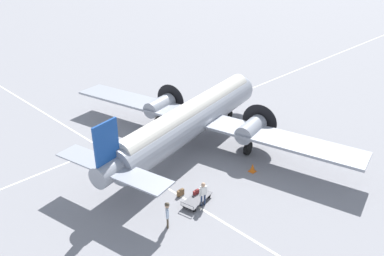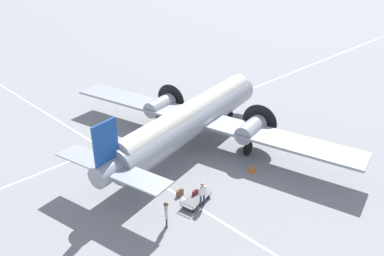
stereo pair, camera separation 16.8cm
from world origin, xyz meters
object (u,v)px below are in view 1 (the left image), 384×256
Objects in this scene: traffic_cone at (253,168)px; suitcase_upright_spare at (181,193)px; airliner_main at (195,117)px; passenger_boarding at (203,192)px; suitcase_near_door at (196,194)px; crew_foreground at (167,212)px; baggage_cart at (197,199)px.

suitcase_upright_spare is at bearing 164.20° from traffic_cone.
airliner_main is 15.30× the size of passenger_boarding.
airliner_main is 7.72m from suitcase_near_door.
suitcase_near_door is (0.23, 0.84, -0.74)m from passenger_boarding.
suitcase_upright_spare is (-0.28, 1.77, -0.82)m from passenger_boarding.
traffic_cone is at bearing -7.51° from suitcase_near_door.
airliner_main is 15.79× the size of crew_foreground.
passenger_boarding is 0.90m from baggage_cart.
suitcase_upright_spare is at bearing 113.15° from passenger_boarding.
suitcase_near_door is 0.27× the size of baggage_cart.
passenger_boarding reaches higher than baggage_cart.
baggage_cart is at bearing -40.53° from crew_foreground.
airliner_main is 40.30× the size of suitcase_near_door.
suitcase_upright_spare is (2.65, 1.69, -0.82)m from crew_foreground.
passenger_boarding is at bearing -178.37° from traffic_cone.
airliner_main is 8.30m from passenger_boarding.
suitcase_near_door reaches higher than baggage_cart.
airliner_main reaches higher than baggage_cart.
passenger_boarding is 1.14m from suitcase_near_door.
airliner_main is 10.41m from crew_foreground.
passenger_boarding reaches higher than traffic_cone.
traffic_cone is (8.36, 0.07, -0.73)m from crew_foreground.
airliner_main is 40.46× the size of traffic_cone.
suitcase_near_door is 1.00× the size of traffic_cone.
suitcase_upright_spare is at bearing -154.98° from airliner_main.
suitcase_near_door is (-5.23, -5.23, -2.21)m from airliner_main.
passenger_boarding is 0.71× the size of baggage_cart.
crew_foreground is at bearing -147.52° from suitcase_upright_spare.
suitcase_upright_spare is 0.81× the size of traffic_cone.
crew_foreground reaches higher than baggage_cart.
airliner_main is at bearing 36.84° from suitcase_upright_spare.
crew_foreground is at bearing -179.51° from traffic_cone.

